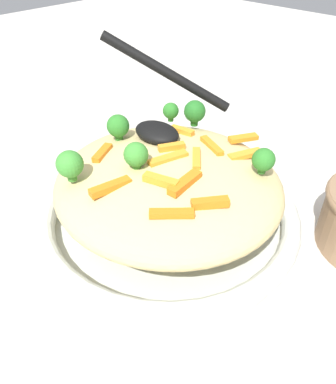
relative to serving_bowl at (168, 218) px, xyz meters
name	(u,v)px	position (x,y,z in m)	size (l,w,h in m)	color
ground_plane	(168,234)	(0.00, 0.00, -0.03)	(2.40, 2.40, 0.00)	beige
serving_bowl	(168,218)	(0.00, 0.00, 0.00)	(0.29, 0.29, 0.05)	silver
pasta_mound	(168,183)	(0.00, 0.00, 0.05)	(0.25, 0.24, 0.06)	#D1BA7A
carrot_piece_0	(172,147)	(0.01, -0.02, 0.08)	(0.03, 0.01, 0.01)	orange
carrot_piece_1	(161,181)	(-0.02, 0.03, 0.08)	(0.03, 0.01, 0.01)	orange
carrot_piece_2	(172,213)	(-0.06, 0.05, 0.07)	(0.04, 0.01, 0.01)	orange
carrot_piece_3	(245,154)	(-0.05, -0.07, 0.07)	(0.04, 0.01, 0.01)	orange
carrot_piece_4	(243,138)	(-0.02, -0.10, 0.07)	(0.03, 0.01, 0.01)	orange
carrot_piece_5	(110,187)	(0.01, 0.07, 0.08)	(0.04, 0.01, 0.01)	orange
carrot_piece_6	(210,203)	(-0.07, 0.02, 0.08)	(0.03, 0.01, 0.01)	orange
carrot_piece_7	(102,153)	(0.06, 0.03, 0.08)	(0.03, 0.01, 0.01)	orange
carrot_piece_8	(185,183)	(-0.04, 0.02, 0.08)	(0.04, 0.01, 0.01)	orange
carrot_piece_9	(182,131)	(0.03, -0.06, 0.08)	(0.03, 0.01, 0.01)	orange
carrot_piece_10	(168,161)	(0.00, 0.00, 0.08)	(0.04, 0.01, 0.01)	orange
carrot_piece_11	(196,159)	(-0.02, -0.02, 0.08)	(0.04, 0.01, 0.01)	orange
carrot_piece_12	(212,146)	(-0.01, -0.05, 0.08)	(0.04, 0.01, 0.01)	orange
broccoli_floret_0	(70,165)	(0.05, 0.08, 0.09)	(0.03, 0.03, 0.03)	#377928
broccoli_floret_1	(136,155)	(0.01, 0.03, 0.09)	(0.02, 0.02, 0.03)	#377928
broccoli_floret_2	(263,160)	(-0.08, -0.06, 0.09)	(0.02, 0.02, 0.03)	#296820
broccoli_floret_3	(171,111)	(0.07, -0.08, 0.08)	(0.02, 0.02, 0.02)	#296820
broccoli_floret_4	(195,112)	(0.04, -0.09, 0.09)	(0.03, 0.03, 0.03)	#205B1C
broccoli_floret_5	(121,125)	(0.08, 0.00, 0.09)	(0.03, 0.03, 0.03)	#296820
serving_spoon	(161,109)	(0.06, -0.05, 0.10)	(0.14, 0.13, 0.10)	black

